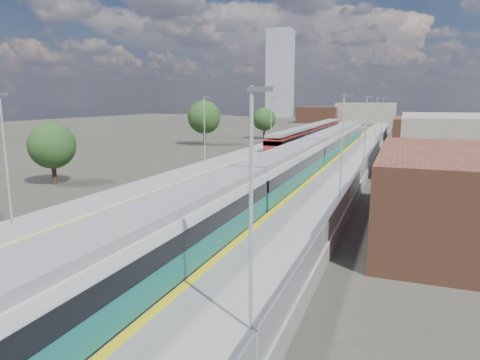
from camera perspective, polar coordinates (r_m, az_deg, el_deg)
The scene contains 11 objects.
ground at distance 61.16m, azimuth 10.57°, elevation 2.84°, with size 320.00×320.00×0.00m, color #47443A.
ballast_bed at distance 64.01m, azimuth 9.00°, elevation 3.26°, with size 10.50×155.00×0.06m, color #565451.
tracks at distance 65.51m, azimuth 9.81°, elevation 3.48°, with size 8.96×160.00×0.17m.
platform_right at distance 62.85m, azimuth 15.75°, elevation 3.32°, with size 4.70×155.00×8.52m.
platform_left at distance 65.65m, azimuth 3.18°, elevation 3.99°, with size 4.30×155.00×8.52m.
buildings at distance 151.06m, azimuth 10.01°, elevation 11.48°, with size 72.00×185.50×40.00m.
green_train at distance 46.98m, azimuth 9.39°, elevation 3.42°, with size 2.99×83.24×3.29m.
red_train at distance 83.45m, azimuth 9.62°, elevation 6.29°, with size 2.65×53.79×3.34m.
tree_a at distance 44.91m, azimuth -23.79°, elevation 4.20°, with size 4.43×4.43×6.01m.
tree_b at distance 77.52m, azimuth -4.82°, elevation 8.35°, with size 5.92×5.92×8.02m.
tree_c at distance 90.12m, azimuth 3.25°, elevation 8.08°, with size 4.80×4.80×6.51m.
Camera 1 is at (10.68, -9.67, 8.12)m, focal length 32.00 mm.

